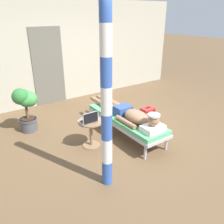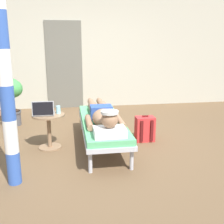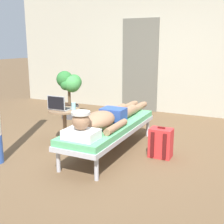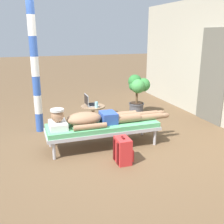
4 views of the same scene
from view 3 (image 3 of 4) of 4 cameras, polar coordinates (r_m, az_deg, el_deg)
name	(u,v)px [view 3 (image 3 of 4)]	position (r m, az deg, el deg)	size (l,w,h in m)	color
ground_plane	(113,150)	(4.22, 0.27, -7.55)	(40.00, 40.00, 0.00)	brown
house_wall_back	(166,51)	(6.52, 10.64, 11.79)	(7.60, 0.20, 2.70)	#B2AD99
house_door_panel	(140,66)	(6.60, 5.51, 9.11)	(0.84, 0.03, 2.04)	#625F54
lounge_chair	(110,128)	(4.08, -0.35, -3.16)	(0.62, 1.97, 0.42)	#B7B7BC
person_reclining	(107,118)	(3.95, -0.98, -1.11)	(0.53, 2.17, 0.33)	white
side_table	(65,120)	(4.50, -9.31, -1.61)	(0.48, 0.48, 0.52)	#8C6B4C
laptop	(59,106)	(4.45, -10.43, 1.14)	(0.31, 0.24, 0.23)	#A5A8AD
drink_glass	(74,106)	(4.39, -7.58, 1.11)	(0.06, 0.06, 0.12)	#99D8E5
backpack	(161,143)	(3.98, 9.60, -6.04)	(0.30, 0.26, 0.42)	red
potted_plant	(70,89)	(5.97, -8.33, 4.50)	(0.50, 0.52, 0.97)	#4C4C51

